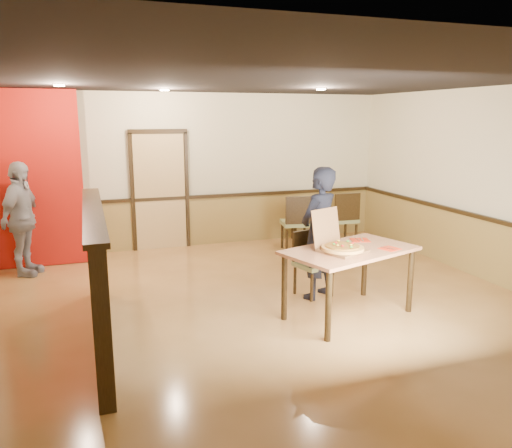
# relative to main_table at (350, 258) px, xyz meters

# --- Properties ---
(floor) EXTENTS (7.00, 7.00, 0.00)m
(floor) POSITION_rel_main_table_xyz_m (-0.87, 0.49, -0.73)
(floor) COLOR tan
(floor) RESTS_ON ground
(ceiling) EXTENTS (7.00, 7.00, 0.00)m
(ceiling) POSITION_rel_main_table_xyz_m (-0.87, 0.49, 2.07)
(ceiling) COLOR black
(ceiling) RESTS_ON wall_back
(wall_back) EXTENTS (7.00, 0.00, 7.00)m
(wall_back) POSITION_rel_main_table_xyz_m (-0.87, 3.99, 0.67)
(wall_back) COLOR beige
(wall_back) RESTS_ON floor
(wall_right) EXTENTS (0.00, 7.00, 7.00)m
(wall_right) POSITION_rel_main_table_xyz_m (2.63, 0.49, 0.67)
(wall_right) COLOR beige
(wall_right) RESTS_ON floor
(wainscot_back) EXTENTS (7.00, 0.04, 0.90)m
(wainscot_back) POSITION_rel_main_table_xyz_m (-0.87, 3.96, -0.28)
(wainscot_back) COLOR olive
(wainscot_back) RESTS_ON floor
(chair_rail_back) EXTENTS (7.00, 0.06, 0.06)m
(chair_rail_back) POSITION_rel_main_table_xyz_m (-0.87, 3.94, 0.19)
(chair_rail_back) COLOR black
(chair_rail_back) RESTS_ON wall_back
(wainscot_right) EXTENTS (0.04, 7.00, 0.90)m
(wainscot_right) POSITION_rel_main_table_xyz_m (2.60, 0.49, -0.28)
(wainscot_right) COLOR olive
(wainscot_right) RESTS_ON floor
(chair_rail_right) EXTENTS (0.06, 7.00, 0.06)m
(chair_rail_right) POSITION_rel_main_table_xyz_m (2.58, 0.49, 0.19)
(chair_rail_right) COLOR black
(chair_rail_right) RESTS_ON wall_right
(back_door) EXTENTS (0.90, 0.06, 2.10)m
(back_door) POSITION_rel_main_table_xyz_m (-1.67, 3.95, 0.32)
(back_door) COLOR tan
(back_door) RESTS_ON wall_back
(booth_partition) EXTENTS (0.20, 3.10, 1.44)m
(booth_partition) POSITION_rel_main_table_xyz_m (-2.87, 0.29, 0.01)
(booth_partition) COLOR black
(booth_partition) RESTS_ON floor
(red_accent_panel) EXTENTS (1.60, 0.20, 2.78)m
(red_accent_panel) POSITION_rel_main_table_xyz_m (-3.77, 3.49, 0.67)
(red_accent_panel) COLOR #A7140B
(red_accent_panel) RESTS_ON floor
(spot_a) EXTENTS (0.14, 0.14, 0.02)m
(spot_a) POSITION_rel_main_table_xyz_m (-3.17, 2.29, 2.05)
(spot_a) COLOR #FFE2B2
(spot_a) RESTS_ON ceiling
(spot_b) EXTENTS (0.14, 0.14, 0.02)m
(spot_b) POSITION_rel_main_table_xyz_m (-1.67, 2.99, 2.05)
(spot_b) COLOR #FFE2B2
(spot_b) RESTS_ON ceiling
(spot_c) EXTENTS (0.14, 0.14, 0.02)m
(spot_c) POSITION_rel_main_table_xyz_m (0.53, 1.99, 2.05)
(spot_c) COLOR #FFE2B2
(spot_c) RESTS_ON ceiling
(main_table) EXTENTS (1.76, 1.33, 0.84)m
(main_table) POSITION_rel_main_table_xyz_m (0.00, 0.00, 0.00)
(main_table) COLOR #B2744B
(main_table) RESTS_ON floor
(diner_chair) EXTENTS (0.52, 0.52, 0.87)m
(diner_chair) POSITION_rel_main_table_xyz_m (-0.11, 0.84, -0.25)
(diner_chair) COLOR olive
(diner_chair) RESTS_ON floor
(side_chair_left) EXTENTS (0.59, 0.59, 1.02)m
(side_chair_left) POSITION_rel_main_table_xyz_m (0.59, 2.91, -0.17)
(side_chair_left) COLOR olive
(side_chair_left) RESTS_ON floor
(side_chair_right) EXTENTS (0.52, 0.52, 1.03)m
(side_chair_right) POSITION_rel_main_table_xyz_m (1.50, 2.91, -0.16)
(side_chair_right) COLOR olive
(side_chair_right) RESTS_ON floor
(side_table) EXTENTS (0.79, 0.79, 0.67)m
(side_table) POSITION_rel_main_table_xyz_m (1.05, 3.54, -0.23)
(side_table) COLOR #B2744B
(side_table) RESTS_ON floor
(diner) EXTENTS (0.76, 0.69, 1.75)m
(diner) POSITION_rel_main_table_xyz_m (-0.07, 0.71, 0.15)
(diner) COLOR black
(diner) RESTS_ON floor
(passerby) EXTENTS (0.76, 1.10, 1.73)m
(passerby) POSITION_rel_main_table_xyz_m (-3.87, 3.01, 0.14)
(passerby) COLOR gray
(passerby) RESTS_ON floor
(pizza_box) EXTENTS (0.61, 0.66, 0.47)m
(pizza_box) POSITION_rel_main_table_xyz_m (-0.17, -0.06, 0.17)
(pizza_box) COLOR brown
(pizza_box) RESTS_ON main_table
(pizza) EXTENTS (0.52, 0.52, 0.03)m
(pizza) POSITION_rel_main_table_xyz_m (-0.16, -0.10, 0.16)
(pizza) COLOR #DBA44F
(pizza) RESTS_ON pizza_box
(napkin_near) EXTENTS (0.26, 0.26, 0.01)m
(napkin_near) POSITION_rel_main_table_xyz_m (0.45, -0.15, 0.11)
(napkin_near) COLOR red
(napkin_near) RESTS_ON main_table
(napkin_far) EXTENTS (0.27, 0.27, 0.01)m
(napkin_far) POSITION_rel_main_table_xyz_m (0.33, 0.34, 0.11)
(napkin_far) COLOR red
(napkin_far) RESTS_ON main_table
(condiment) EXTENTS (0.06, 0.06, 0.14)m
(condiment) POSITION_rel_main_table_xyz_m (1.18, 3.48, 0.01)
(condiment) COLOR #8F641A
(condiment) RESTS_ON side_table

